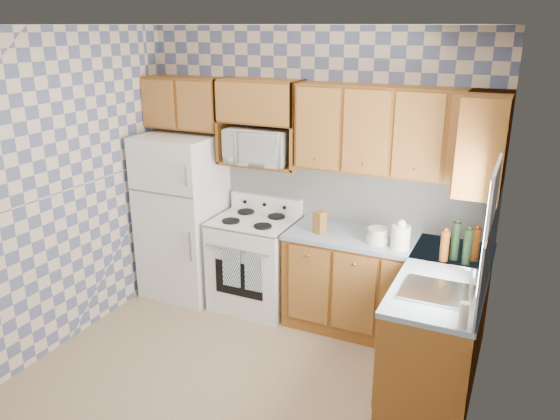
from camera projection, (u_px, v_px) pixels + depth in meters
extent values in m
plane|color=#8D7757|center=(234.00, 388.00, 4.28)|extent=(3.40, 3.40, 0.00)
cube|color=slate|center=(312.00, 174.00, 5.22)|extent=(3.40, 0.02, 2.70)
cube|color=slate|center=(483.00, 270.00, 3.17)|extent=(0.02, 3.20, 2.70)
cube|color=silver|center=(351.00, 194.00, 5.10)|extent=(2.60, 0.02, 0.56)
cube|color=silver|center=(490.00, 245.00, 3.91)|extent=(0.02, 1.60, 0.56)
cube|color=white|center=(183.00, 216.00, 5.59)|extent=(0.75, 0.70, 1.68)
cube|color=white|center=(255.00, 264.00, 5.42)|extent=(0.76, 0.65, 0.90)
cube|color=silver|center=(254.00, 221.00, 5.27)|extent=(0.76, 0.65, 0.02)
cube|color=white|center=(266.00, 203.00, 5.48)|extent=(0.76, 0.08, 0.17)
cube|color=navy|center=(231.00, 268.00, 5.12)|extent=(0.18, 0.02, 0.38)
cube|color=navy|center=(254.00, 272.00, 5.02)|extent=(0.18, 0.02, 0.38)
cube|color=brown|center=(383.00, 289.00, 4.93)|extent=(1.75, 0.60, 0.88)
cube|color=brown|center=(439.00, 329.00, 4.27)|extent=(0.60, 1.60, 0.88)
cube|color=gray|center=(386.00, 242.00, 4.77)|extent=(1.77, 0.63, 0.04)
cube|color=gray|center=(444.00, 276.00, 4.12)|extent=(0.63, 1.60, 0.04)
cube|color=brown|center=(398.00, 131.00, 4.59)|extent=(1.75, 0.33, 0.74)
cube|color=brown|center=(186.00, 103.00, 5.39)|extent=(0.82, 0.33, 0.50)
cube|color=brown|center=(484.00, 143.00, 4.15)|extent=(0.33, 0.70, 0.74)
cube|color=brown|center=(261.00, 164.00, 5.24)|extent=(0.80, 0.33, 0.03)
imported|color=white|center=(259.00, 146.00, 5.15)|extent=(0.63, 0.46, 0.33)
cube|color=#B7B7BC|center=(437.00, 292.00, 3.81)|extent=(0.48, 0.40, 0.03)
cube|color=white|center=(490.00, 228.00, 3.53)|extent=(0.02, 0.66, 0.86)
cylinder|color=black|center=(455.00, 241.00, 4.32)|extent=(0.07, 0.07, 0.31)
cylinder|color=black|center=(467.00, 247.00, 4.23)|extent=(0.07, 0.07, 0.29)
cylinder|color=#65300D|center=(475.00, 245.00, 4.30)|extent=(0.07, 0.07, 0.27)
cylinder|color=#65300D|center=(444.00, 246.00, 4.30)|extent=(0.07, 0.07, 0.25)
cube|color=brown|center=(319.00, 222.00, 4.89)|extent=(0.12, 0.12, 0.20)
cylinder|color=white|center=(401.00, 237.00, 4.54)|extent=(0.16, 0.16, 0.20)
cylinder|color=beige|center=(464.00, 315.00, 3.36)|extent=(0.06, 0.06, 0.17)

